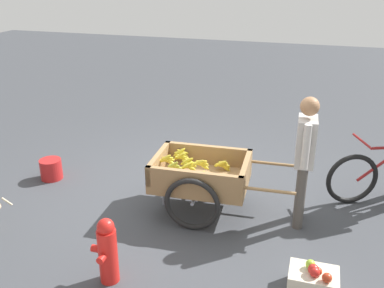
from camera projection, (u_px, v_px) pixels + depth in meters
ground_plane at (187, 191)px, 5.69m from camera, size 24.00×24.00×0.00m
fruit_cart at (201, 177)px, 5.11m from camera, size 1.68×0.97×0.71m
vendor_person at (305, 152)px, 4.67m from camera, size 0.22×0.58×1.50m
fire_hydrant at (107, 251)px, 3.97m from camera, size 0.25×0.25×0.67m
plastic_bucket at (51, 169)px, 5.98m from camera, size 0.30×0.30×0.28m
mixed_fruit_crate at (313, 281)px, 3.90m from camera, size 0.44×0.32×0.32m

